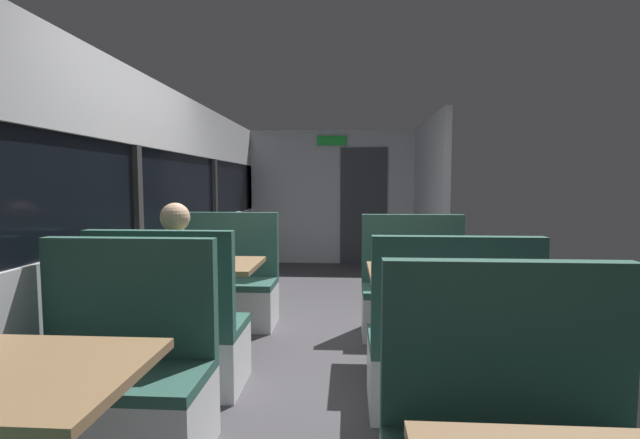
{
  "coord_description": "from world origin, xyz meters",
  "views": [
    {
      "loc": [
        0.29,
        -3.53,
        1.39
      ],
      "look_at": [
        -0.08,
        2.24,
        0.92
      ],
      "focal_mm": 25.01,
      "sensor_mm": 36.0,
      "label": 1
    }
  ],
  "objects": [
    {
      "name": "ground_plane",
      "position": [
        0.0,
        0.0,
        -0.01
      ],
      "size": [
        3.3,
        9.2,
        0.02
      ],
      "primitive_type": "cube",
      "color": "#423F44"
    },
    {
      "name": "carriage_window_panel_left",
      "position": [
        -1.45,
        0.0,
        1.11
      ],
      "size": [
        0.09,
        8.48,
        2.3
      ],
      "color": "#B2B2B7",
      "rests_on": "ground_plane"
    },
    {
      "name": "carriage_end_bulkhead",
      "position": [
        0.06,
        4.19,
        1.14
      ],
      "size": [
        2.9,
        0.11,
        2.3
      ],
      "color": "#B2B2B7",
      "rests_on": "ground_plane"
    },
    {
      "name": "carriage_aisle_panel_right",
      "position": [
        1.45,
        3.0,
        1.15
      ],
      "size": [
        0.08,
        2.4,
        2.3
      ],
      "primitive_type": "cube",
      "color": "#B2B2B7",
      "rests_on": "ground_plane"
    },
    {
      "name": "dining_table_near_window",
      "position": [
        -0.89,
        -2.09,
        0.64
      ],
      "size": [
        0.9,
        0.7,
        0.74
      ],
      "color": "#9E9EA3",
      "rests_on": "ground_plane"
    },
    {
      "name": "bench_near_window_facing_entry",
      "position": [
        -0.89,
        -1.39,
        0.33
      ],
      "size": [
        0.95,
        0.5,
        1.1
      ],
      "color": "silver",
      "rests_on": "ground_plane"
    },
    {
      "name": "dining_table_mid_window",
      "position": [
        -0.89,
        0.03,
        0.64
      ],
      "size": [
        0.9,
        0.7,
        0.74
      ],
      "color": "#9E9EA3",
      "rests_on": "ground_plane"
    },
    {
      "name": "bench_mid_window_facing_end",
      "position": [
        -0.89,
        -0.67,
        0.33
      ],
      "size": [
        0.95,
        0.5,
        1.1
      ],
      "color": "silver",
      "rests_on": "ground_plane"
    },
    {
      "name": "bench_mid_window_facing_entry",
      "position": [
        -0.89,
        0.73,
        0.33
      ],
      "size": [
        0.95,
        0.5,
        1.1
      ],
      "color": "silver",
      "rests_on": "ground_plane"
    },
    {
      "name": "dining_table_rear_aisle",
      "position": [
        0.89,
        -0.17,
        0.64
      ],
      "size": [
        0.9,
        0.7,
        0.74
      ],
      "color": "#9E9EA3",
      "rests_on": "ground_plane"
    },
    {
      "name": "bench_rear_aisle_facing_end",
      "position": [
        0.89,
        -0.87,
        0.33
      ],
      "size": [
        0.95,
        0.5,
        1.1
      ],
      "color": "silver",
      "rests_on": "ground_plane"
    },
    {
      "name": "bench_rear_aisle_facing_entry",
      "position": [
        0.89,
        0.53,
        0.33
      ],
      "size": [
        0.95,
        0.5,
        1.1
      ],
      "color": "silver",
      "rests_on": "ground_plane"
    },
    {
      "name": "seated_passenger",
      "position": [
        -0.89,
        -0.6,
        0.54
      ],
      "size": [
        0.47,
        0.55,
        1.26
      ],
      "color": "#26262D",
      "rests_on": "ground_plane"
    },
    {
      "name": "coffee_cup_primary",
      "position": [
        -0.83,
        0.19,
        0.79
      ],
      "size": [
        0.07,
        0.07,
        0.09
      ],
      "color": "#B23333",
      "rests_on": "dining_table_mid_window"
    }
  ]
}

